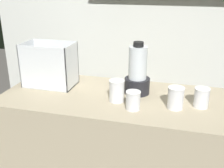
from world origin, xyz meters
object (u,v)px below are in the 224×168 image
carrot_display_bin (50,72)px  blender_pitcher (137,74)px  juice_cup_beet_left (133,101)px  juice_cup_orange_far_left (117,92)px  juice_cup_beet_middle (176,99)px  juice_cup_carrot_right (201,99)px

carrot_display_bin → blender_pitcher: 0.61m
juice_cup_beet_left → blender_pitcher: bearing=94.8°
juice_cup_orange_far_left → juice_cup_beet_left: juice_cup_orange_far_left is taller
juice_cup_orange_far_left → juice_cup_beet_middle: size_ratio=1.05×
carrot_display_bin → juice_cup_beet_left: size_ratio=3.10×
carrot_display_bin → juice_cup_orange_far_left: bearing=-15.7°
juice_cup_beet_left → juice_cup_carrot_right: (0.37, 0.13, 0.00)m
carrot_display_bin → juice_cup_beet_left: carrot_display_bin is taller
juice_cup_beet_middle → juice_cup_carrot_right: bearing=21.0°
juice_cup_orange_far_left → juice_cup_carrot_right: size_ratio=1.15×
blender_pitcher → juice_cup_beet_middle: blender_pitcher is taller
juice_cup_orange_far_left → juice_cup_beet_left: (0.12, -0.08, -0.01)m
carrot_display_bin → juice_cup_beet_left: 0.67m
blender_pitcher → juice_cup_beet_middle: bearing=-33.4°
juice_cup_carrot_right → juice_cup_orange_far_left: bearing=-174.6°
blender_pitcher → juice_cup_beet_left: 0.26m
carrot_display_bin → juice_cup_carrot_right: bearing=-5.6°
blender_pitcher → juice_cup_beet_left: blender_pitcher is taller
carrot_display_bin → juice_cup_beet_middle: bearing=-10.1°
juice_cup_orange_far_left → juice_cup_carrot_right: bearing=5.4°
juice_cup_beet_middle → juice_cup_carrot_right: (0.14, 0.05, -0.01)m
juice_cup_orange_far_left → juice_cup_beet_left: size_ratio=1.23×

